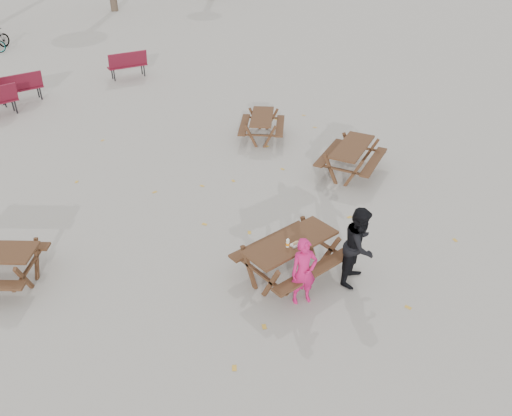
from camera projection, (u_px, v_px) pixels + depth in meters
ground at (290, 274)px, 9.43m from camera, size 80.00×80.00×0.00m
main_picnic_table at (291, 249)px, 9.12m from camera, size 1.80×1.45×0.78m
food_tray at (296, 245)px, 8.90m from camera, size 0.18×0.11×0.03m
bread_roll at (296, 243)px, 8.88m from camera, size 0.14×0.06×0.05m
soda_bottle at (288, 243)px, 8.84m from camera, size 0.07×0.07×0.17m
child at (304, 272)px, 8.49m from camera, size 0.56×0.47×1.29m
adult at (359, 246)px, 8.91m from camera, size 0.92×0.82×1.55m
picnic_table_east at (351, 159)px, 12.71m from camera, size 2.16×1.99×0.75m
picnic_table_far at (262, 127)px, 14.57m from camera, size 2.01×2.02×0.68m
fallen_leaves at (231, 211)px, 11.33m from camera, size 11.00×11.00×0.01m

